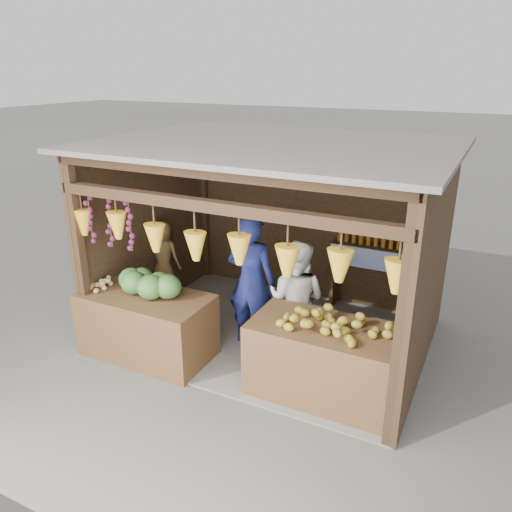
{
  "coord_description": "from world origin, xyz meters",
  "views": [
    {
      "loc": [
        2.54,
        -5.58,
        3.51
      ],
      "look_at": [
        -0.2,
        -0.1,
        1.18
      ],
      "focal_mm": 35.0,
      "sensor_mm": 36.0,
      "label": 1
    }
  ],
  "objects_px": {
    "woman_standing": "(297,300)",
    "vendor_seated": "(164,256)",
    "counter_right": "(326,362)",
    "counter_left": "(147,325)",
    "man_standing": "(251,281)"
  },
  "relations": [
    {
      "from": "counter_left",
      "to": "counter_right",
      "type": "xyz_separation_m",
      "value": [
        2.35,
        0.18,
        0.02
      ]
    },
    {
      "from": "counter_right",
      "to": "man_standing",
      "type": "distance_m",
      "value": 1.51
    },
    {
      "from": "man_standing",
      "to": "woman_standing",
      "type": "relative_size",
      "value": 1.16
    },
    {
      "from": "counter_left",
      "to": "man_standing",
      "type": "bearing_deg",
      "value": 38.46
    },
    {
      "from": "counter_left",
      "to": "woman_standing",
      "type": "distance_m",
      "value": 1.94
    },
    {
      "from": "counter_right",
      "to": "vendor_seated",
      "type": "height_order",
      "value": "vendor_seated"
    },
    {
      "from": "woman_standing",
      "to": "vendor_seated",
      "type": "relative_size",
      "value": 1.43
    },
    {
      "from": "man_standing",
      "to": "vendor_seated",
      "type": "bearing_deg",
      "value": -16.02
    },
    {
      "from": "woman_standing",
      "to": "vendor_seated",
      "type": "height_order",
      "value": "woman_standing"
    },
    {
      "from": "counter_right",
      "to": "man_standing",
      "type": "height_order",
      "value": "man_standing"
    },
    {
      "from": "man_standing",
      "to": "vendor_seated",
      "type": "xyz_separation_m",
      "value": [
        -1.65,
        0.35,
        -0.05
      ]
    },
    {
      "from": "counter_left",
      "to": "woman_standing",
      "type": "xyz_separation_m",
      "value": [
        1.71,
        0.84,
        0.36
      ]
    },
    {
      "from": "woman_standing",
      "to": "vendor_seated",
      "type": "xyz_separation_m",
      "value": [
        -2.29,
        0.36,
        0.08
      ]
    },
    {
      "from": "man_standing",
      "to": "vendor_seated",
      "type": "relative_size",
      "value": 1.66
    },
    {
      "from": "counter_right",
      "to": "woman_standing",
      "type": "distance_m",
      "value": 0.97
    }
  ]
}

